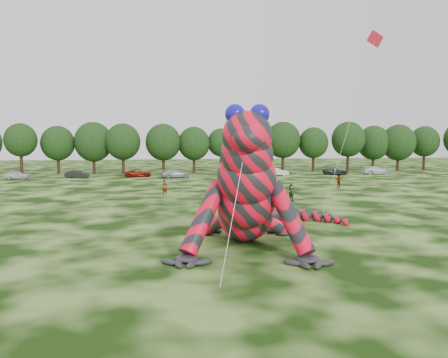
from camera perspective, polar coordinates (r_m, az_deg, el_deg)
ground at (r=29.75m, az=13.50°, el=-7.36°), size 240.00×240.00×0.00m
inflatable_gecko at (r=27.64m, az=2.76°, el=0.54°), size 16.61×18.75×8.31m
flying_kite at (r=37.27m, az=18.68°, el=15.46°), size 3.67×3.50×15.06m
tree_3 at (r=87.55m, az=-24.99°, el=3.55°), size 5.81×5.23×9.44m
tree_4 at (r=87.64m, az=-20.87°, el=3.57°), size 6.22×5.60×9.06m
tree_5 at (r=86.21m, az=-16.67°, el=3.91°), size 7.16×6.44×9.80m
tree_6 at (r=83.86m, az=-13.06°, el=3.86°), size 6.52×5.86×9.49m
tree_7 at (r=83.73m, az=-7.93°, el=3.94°), size 6.68×6.01×9.48m
tree_8 at (r=84.18m, az=-3.93°, el=3.80°), size 6.14×5.53×8.94m
tree_9 at (r=85.13m, az=-0.40°, el=3.74°), size 5.27×4.74×8.68m
tree_10 at (r=87.45m, az=3.61°, el=4.36°), size 7.09×6.38×10.50m
tree_11 at (r=88.65m, az=7.71°, el=4.19°), size 7.01×6.31×10.07m
tree_12 at (r=90.17m, az=11.60°, el=3.80°), size 5.99×5.39×8.97m
tree_13 at (r=92.29m, az=15.90°, el=4.10°), size 6.83×6.15×10.13m
tree_14 at (r=96.50m, az=18.94°, el=3.84°), size 6.82×6.14×9.40m
tree_15 at (r=98.09m, az=21.80°, el=3.83°), size 7.17×6.45×9.63m
tree_16 at (r=103.12m, az=24.70°, el=3.70°), size 6.26×5.63×9.37m
car_0 at (r=79.35m, az=-25.43°, el=0.48°), size 3.90×1.74×1.30m
car_1 at (r=77.99m, az=-18.64°, el=0.63°), size 4.02×1.62×1.30m
car_2 at (r=77.00m, az=-11.16°, el=0.74°), size 4.81×2.67×1.27m
car_3 at (r=74.36m, az=-6.38°, el=0.70°), size 5.10×2.72×1.41m
car_4 at (r=76.33m, az=3.00°, el=0.81°), size 4.07×2.22×1.31m
car_5 at (r=78.79m, az=6.88°, el=0.94°), size 4.34×1.88×1.39m
car_6 at (r=83.26m, az=14.33°, el=1.00°), size 4.76×2.61×1.26m
car_7 at (r=86.21m, az=19.21°, el=1.09°), size 5.28×2.28×1.51m
spectator_1 at (r=50.79m, az=0.73°, el=-1.09°), size 1.01×1.07×1.76m
spectator_3 at (r=60.33m, az=14.76°, el=-0.28°), size 1.07×0.55×1.75m
spectator_0 at (r=50.44m, az=-7.74°, el=-1.15°), size 0.76×0.60×1.81m
spectator_5 at (r=45.49m, az=8.80°, el=-1.83°), size 1.74×1.32×1.83m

